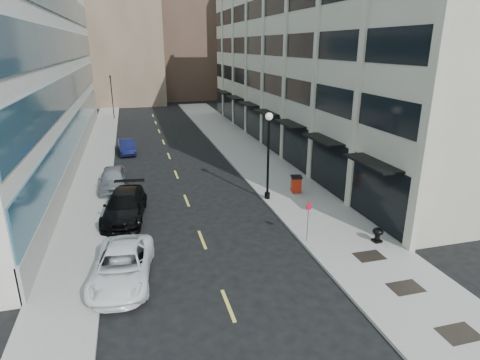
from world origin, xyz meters
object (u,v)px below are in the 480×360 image
car_silver_sedan (113,179)px  lamppost (268,148)px  sign_post (308,215)px  urn_planter (378,233)px  car_black_pickup (125,206)px  car_white_van (122,266)px  car_blue_sedan (127,147)px  traffic_signal (110,78)px  trash_bin (296,183)px

car_silver_sedan → lamppost: size_ratio=0.80×
sign_post → urn_planter: 3.83m
car_black_pickup → urn_planter: size_ratio=7.17×
lamppost → urn_planter: 8.85m
car_white_van → urn_planter: 12.94m
car_black_pickup → car_blue_sedan: bearing=96.9°
traffic_signal → car_black_pickup: traffic_signal is taller
car_black_pickup → car_silver_sedan: car_black_pickup is taller
car_white_van → lamppost: size_ratio=0.90×
car_black_pickup → car_blue_sedan: 15.96m
trash_bin → lamppost: 3.75m
car_white_van → urn_planter: car_white_van is taller
urn_planter → traffic_signal: bearing=108.5°
sign_post → traffic_signal: bearing=97.8°
car_white_van → car_black_pickup: size_ratio=0.95×
car_blue_sedan → urn_planter: size_ratio=5.21×
lamppost → urn_planter: bearing=-64.8°
car_silver_sedan → lamppost: 11.62m
car_blue_sedan → lamppost: size_ratio=0.69×
trash_bin → sign_post: bearing=-95.9°
lamppost → car_silver_sedan: bearing=153.7°
traffic_signal → trash_bin: (13.15, -34.79, -4.92)m
car_blue_sedan → urn_planter: (12.64, -22.94, -0.05)m
traffic_signal → car_black_pickup: (1.52, -35.96, -4.90)m
car_blue_sedan → sign_post: size_ratio=1.77×
car_black_pickup → car_white_van: bearing=-83.4°
car_silver_sedan → urn_planter: (13.64, -12.53, -0.18)m
trash_bin → urn_planter: trash_bin is taller
trash_bin → sign_post: 7.53m
car_blue_sedan → urn_planter: car_blue_sedan is taller
car_silver_sedan → car_blue_sedan: car_silver_sedan is taller
sign_post → car_silver_sedan: bearing=124.7°
car_silver_sedan → car_blue_sedan: size_ratio=1.15×
trash_bin → car_white_van: bearing=-132.6°
traffic_signal → car_black_pickup: 36.32m
car_white_van → sign_post: (9.40, 1.13, 0.90)m
car_black_pickup → lamppost: (9.28, 0.55, 2.83)m
car_white_van → urn_planter: size_ratio=6.79×
car_black_pickup → sign_post: sign_post is taller
car_white_van → traffic_signal: bearing=99.0°
traffic_signal → car_white_van: traffic_signal is taller
lamppost → sign_post: 6.78m
trash_bin → urn_planter: (1.19, -8.16, -0.16)m
car_black_pickup → car_silver_sedan: 5.60m
traffic_signal → sign_post: bearing=-75.5°
traffic_signal → urn_planter: (14.34, -42.94, -5.09)m
car_blue_sedan → lamppost: 18.14m
traffic_signal → sign_post: 43.45m
car_silver_sedan → lamppost: bearing=-24.8°
traffic_signal → car_silver_sedan: size_ratio=1.47×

